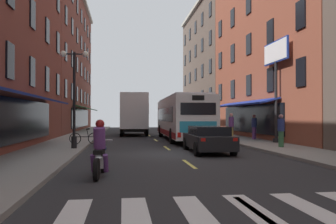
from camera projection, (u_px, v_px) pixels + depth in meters
ground_plane at (175, 155)px, 16.25m from camera, size 34.80×80.00×0.10m
lane_centre_dashes at (176, 154)px, 16.01m from camera, size 0.14×73.90×0.01m
crosswalk_near at (257, 212)px, 6.34m from camera, size 7.10×2.80×0.01m
sidewalk_left at (44, 154)px, 15.49m from camera, size 3.00×80.00×0.14m
sidewalk_right at (294, 151)px, 17.02m from camera, size 3.00×80.00×0.14m
billboard_sign at (276, 64)px, 21.69m from camera, size 0.40×3.30×6.32m
transit_bus at (182, 118)px, 26.00m from camera, size 2.80×12.47×3.17m
box_truck at (134, 114)px, 32.27m from camera, size 2.64×7.05×3.78m
sedan_near at (208, 139)px, 16.83m from camera, size 1.94×4.40×1.28m
sedan_mid at (133, 125)px, 43.95m from camera, size 2.07×4.32×1.39m
motorcycle_rider at (100, 152)px, 10.11m from camera, size 0.62×2.07×1.66m
bicycle_near at (85, 138)px, 20.12m from camera, size 1.71×0.48×0.91m
pedestrian_near at (218, 124)px, 31.59m from camera, size 0.44×0.52×1.81m
pedestrian_mid at (281, 130)px, 18.33m from camera, size 0.36×0.36×1.73m
pedestrian_far at (231, 126)px, 24.09m from camera, size 0.36×0.36×1.84m
pedestrian_rear at (254, 126)px, 24.68m from camera, size 0.36×0.36×1.74m
street_lamp_twin at (74, 94)px, 17.65m from camera, size 1.42×0.32×4.94m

